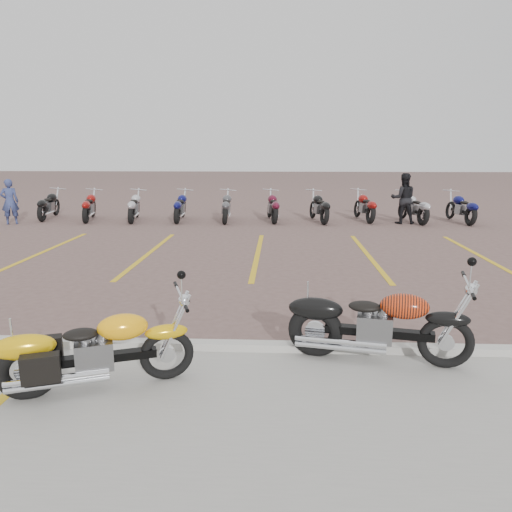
% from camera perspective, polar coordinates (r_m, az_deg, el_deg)
% --- Properties ---
extents(ground, '(100.00, 100.00, 0.00)m').
position_cam_1_polar(ground, '(8.39, -1.07, -5.47)').
color(ground, brown).
rests_on(ground, ground).
extents(concrete_apron, '(60.00, 5.00, 0.01)m').
position_cam_1_polar(concrete_apron, '(4.34, -5.38, -23.65)').
color(concrete_apron, '#9E9B93').
rests_on(concrete_apron, ground).
extents(curb, '(60.00, 0.18, 0.12)m').
position_cam_1_polar(curb, '(6.49, -2.26, -10.30)').
color(curb, '#ADAAA3').
rests_on(curb, ground).
extents(parking_stripes, '(38.00, 5.50, 0.01)m').
position_cam_1_polar(parking_stripes, '(12.25, 0.17, 0.20)').
color(parking_stripes, gold).
rests_on(parking_stripes, ground).
extents(yellow_cruiser, '(1.96, 0.82, 0.84)m').
position_cam_1_polar(yellow_cruiser, '(5.65, -18.09, -10.54)').
color(yellow_cruiser, black).
rests_on(yellow_cruiser, ground).
extents(flame_cruiser, '(2.16, 0.58, 0.90)m').
position_cam_1_polar(flame_cruiser, '(6.20, 13.31, -7.90)').
color(flame_cruiser, black).
rests_on(flame_cruiser, ground).
extents(person_a, '(0.67, 0.58, 1.55)m').
position_cam_1_polar(person_a, '(19.10, -26.33, 5.59)').
color(person_a, navy).
rests_on(person_a, ground).
extents(person_b, '(0.88, 0.71, 1.73)m').
position_cam_1_polar(person_b, '(17.98, 16.48, 6.31)').
color(person_b, black).
rests_on(person_b, ground).
extents(bg_bike_row, '(15.75, 2.07, 1.10)m').
position_cam_1_polar(bg_bike_row, '(18.03, -0.85, 5.81)').
color(bg_bike_row, black).
rests_on(bg_bike_row, ground).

